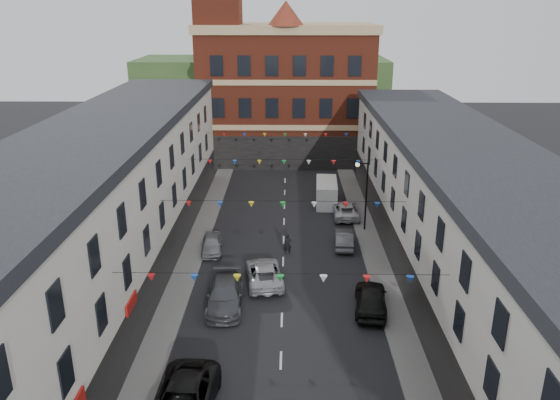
# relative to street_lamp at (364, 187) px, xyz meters

# --- Properties ---
(ground) EXTENTS (160.00, 160.00, 0.00)m
(ground) POSITION_rel_street_lamp_xyz_m (-6.55, -14.00, -3.90)
(ground) COLOR black
(ground) RESTS_ON ground
(pavement_left) EXTENTS (1.80, 64.00, 0.15)m
(pavement_left) POSITION_rel_street_lamp_xyz_m (-13.45, -12.00, -3.83)
(pavement_left) COLOR #605E5B
(pavement_left) RESTS_ON ground
(pavement_right) EXTENTS (1.80, 64.00, 0.15)m
(pavement_right) POSITION_rel_street_lamp_xyz_m (0.35, -12.00, -3.83)
(pavement_right) COLOR #605E5B
(pavement_right) RESTS_ON ground
(terrace_left) EXTENTS (8.40, 56.00, 10.70)m
(terrace_left) POSITION_rel_street_lamp_xyz_m (-18.33, -13.00, 1.44)
(terrace_left) COLOR silver
(terrace_left) RESTS_ON ground
(terrace_right) EXTENTS (8.40, 56.00, 9.70)m
(terrace_right) POSITION_rel_street_lamp_xyz_m (5.23, -13.00, 0.95)
(terrace_right) COLOR beige
(terrace_right) RESTS_ON ground
(civic_building) EXTENTS (20.60, 13.30, 18.50)m
(civic_building) POSITION_rel_street_lamp_xyz_m (-6.55, 23.95, 4.23)
(civic_building) COLOR maroon
(civic_building) RESTS_ON ground
(clock_tower) EXTENTS (5.60, 5.60, 30.00)m
(clock_tower) POSITION_rel_street_lamp_xyz_m (-14.05, 21.00, 11.03)
(clock_tower) COLOR maroon
(clock_tower) RESTS_ON ground
(distant_hill) EXTENTS (40.00, 14.00, 10.00)m
(distant_hill) POSITION_rel_street_lamp_xyz_m (-10.55, 48.00, 1.10)
(distant_hill) COLOR #2E4F25
(distant_hill) RESTS_ON ground
(street_lamp) EXTENTS (1.10, 0.36, 6.00)m
(street_lamp) POSITION_rel_street_lamp_xyz_m (0.00, 0.00, 0.00)
(street_lamp) COLOR black
(street_lamp) RESTS_ON ground
(car_left_d) EXTENTS (2.42, 5.46, 1.56)m
(car_left_d) POSITION_rel_street_lamp_xyz_m (-10.15, -12.39, -3.13)
(car_left_d) COLOR #474A50
(car_left_d) RESTS_ON ground
(car_left_e) EXTENTS (1.86, 3.93, 1.30)m
(car_left_e) POSITION_rel_street_lamp_xyz_m (-12.05, -4.32, -3.26)
(car_left_e) COLOR gray
(car_left_e) RESTS_ON ground
(car_right_d) EXTENTS (2.46, 4.96, 1.62)m
(car_right_d) POSITION_rel_street_lamp_xyz_m (-1.05, -12.79, -3.09)
(car_right_d) COLOR black
(car_right_d) RESTS_ON ground
(car_right_e) EXTENTS (1.63, 4.01, 1.29)m
(car_right_e) POSITION_rel_street_lamp_xyz_m (-1.80, -3.20, -3.26)
(car_right_e) COLOR #53555C
(car_right_e) RESTS_ON ground
(car_right_f) EXTENTS (2.22, 4.78, 1.33)m
(car_right_f) POSITION_rel_street_lamp_xyz_m (-1.05, 3.27, -3.24)
(car_right_f) COLOR silver
(car_right_f) RESTS_ON ground
(moving_car) EXTENTS (3.03, 5.37, 1.42)m
(moving_car) POSITION_rel_street_lamp_xyz_m (-7.82, -9.22, -3.20)
(moving_car) COLOR #A9AAB0
(moving_car) RESTS_ON ground
(white_van) EXTENTS (2.15, 5.08, 2.21)m
(white_van) POSITION_rel_street_lamp_xyz_m (-2.54, 6.77, -2.80)
(white_van) COLOR silver
(white_van) RESTS_ON ground
(pedestrian) EXTENTS (0.62, 0.41, 1.68)m
(pedestrian) POSITION_rel_street_lamp_xyz_m (-6.22, -4.74, -3.07)
(pedestrian) COLOR black
(pedestrian) RESTS_ON ground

